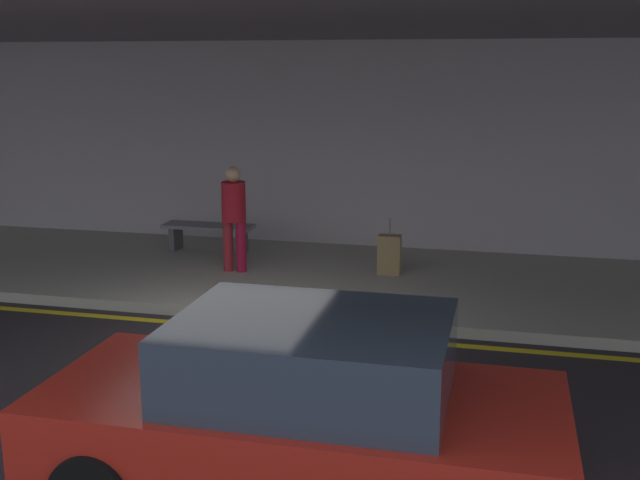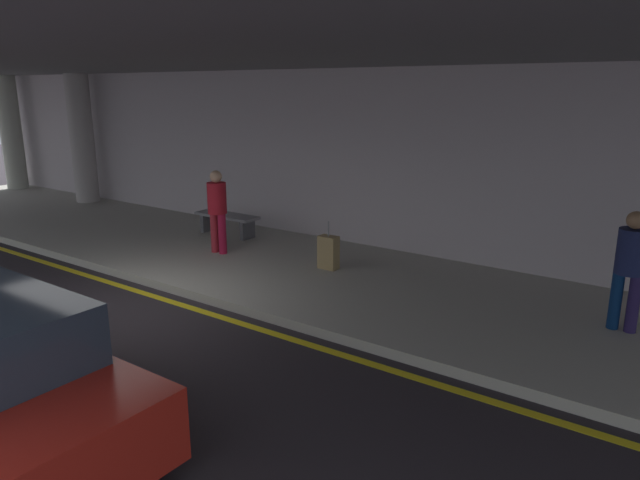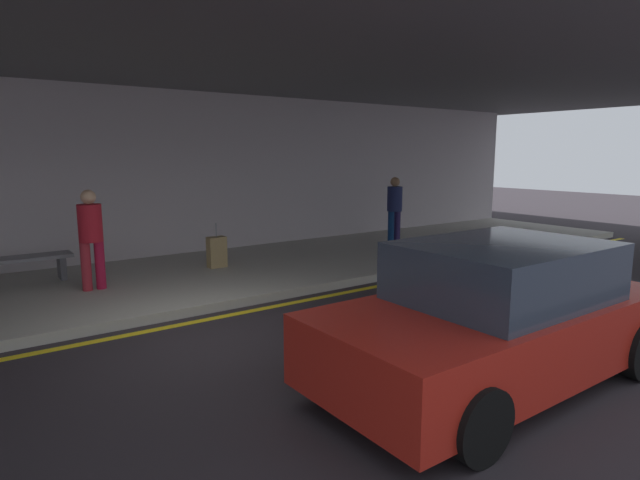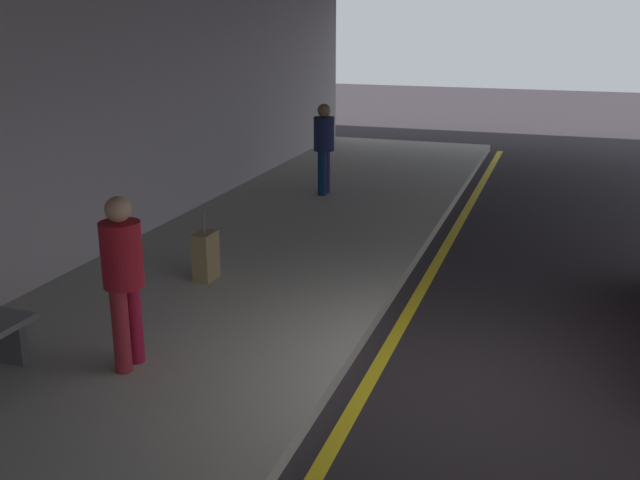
{
  "view_description": "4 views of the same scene",
  "coord_description": "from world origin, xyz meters",
  "px_view_note": "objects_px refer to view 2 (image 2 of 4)",
  "views": [
    {
      "loc": [
        3.33,
        -8.51,
        3.4
      ],
      "look_at": [
        0.98,
        1.22,
        1.13
      ],
      "focal_mm": 43.87,
      "sensor_mm": 36.0,
      "label": 1
    },
    {
      "loc": [
        7.46,
        -5.11,
        3.4
      ],
      "look_at": [
        1.9,
        2.65,
        0.89
      ],
      "focal_mm": 32.57,
      "sensor_mm": 36.0,
      "label": 2
    },
    {
      "loc": [
        -2.72,
        -6.21,
        2.41
      ],
      "look_at": [
        2.68,
        1.3,
        0.88
      ],
      "focal_mm": 29.28,
      "sensor_mm": 36.0,
      "label": 3
    },
    {
      "loc": [
        -6.36,
        -0.85,
        3.4
      ],
      "look_at": [
        1.04,
        1.64,
        1.0
      ],
      "focal_mm": 41.47,
      "sensor_mm": 36.0,
      "label": 4
    }
  ],
  "objects_px": {
    "person_waiting_for_ride": "(217,206)",
    "suitcase_upright_primary": "(328,252)",
    "support_column_far_left": "(11,133)",
    "support_column_left_mid": "(82,139)",
    "bench_metal": "(227,220)",
    "traveler_with_luggage": "(630,263)"
  },
  "relations": [
    {
      "from": "support_column_far_left",
      "to": "traveler_with_luggage",
      "type": "relative_size",
      "value": 2.17
    },
    {
      "from": "person_waiting_for_ride",
      "to": "bench_metal",
      "type": "height_order",
      "value": "person_waiting_for_ride"
    },
    {
      "from": "support_column_far_left",
      "to": "support_column_left_mid",
      "type": "xyz_separation_m",
      "value": [
        4.0,
        0.0,
        0.0
      ]
    },
    {
      "from": "suitcase_upright_primary",
      "to": "bench_metal",
      "type": "bearing_deg",
      "value": 149.9
    },
    {
      "from": "support_column_left_mid",
      "to": "bench_metal",
      "type": "xyz_separation_m",
      "value": [
        6.25,
        -0.55,
        -1.47
      ]
    },
    {
      "from": "support_column_left_mid",
      "to": "traveler_with_luggage",
      "type": "relative_size",
      "value": 2.17
    },
    {
      "from": "bench_metal",
      "to": "support_column_far_left",
      "type": "bearing_deg",
      "value": 176.93
    },
    {
      "from": "person_waiting_for_ride",
      "to": "suitcase_upright_primary",
      "type": "height_order",
      "value": "person_waiting_for_ride"
    },
    {
      "from": "support_column_left_mid",
      "to": "suitcase_upright_primary",
      "type": "distance_m",
      "value": 9.8
    },
    {
      "from": "traveler_with_luggage",
      "to": "bench_metal",
      "type": "distance_m",
      "value": 8.3
    },
    {
      "from": "support_column_far_left",
      "to": "person_waiting_for_ride",
      "type": "relative_size",
      "value": 2.17
    },
    {
      "from": "traveler_with_luggage",
      "to": "support_column_far_left",
      "type": "bearing_deg",
      "value": 140.17
    },
    {
      "from": "support_column_left_mid",
      "to": "suitcase_upright_primary",
      "type": "xyz_separation_m",
      "value": [
        9.59,
        -1.3,
        -1.51
      ]
    },
    {
      "from": "support_column_left_mid",
      "to": "suitcase_upright_primary",
      "type": "height_order",
      "value": "support_column_left_mid"
    },
    {
      "from": "support_column_far_left",
      "to": "person_waiting_for_ride",
      "type": "bearing_deg",
      "value": -8.76
    },
    {
      "from": "traveler_with_luggage",
      "to": "suitcase_upright_primary",
      "type": "height_order",
      "value": "traveler_with_luggage"
    },
    {
      "from": "support_column_left_mid",
      "to": "bench_metal",
      "type": "bearing_deg",
      "value": -5.03
    },
    {
      "from": "person_waiting_for_ride",
      "to": "suitcase_upright_primary",
      "type": "distance_m",
      "value": 2.54
    },
    {
      "from": "support_column_far_left",
      "to": "suitcase_upright_primary",
      "type": "bearing_deg",
      "value": -5.48
    },
    {
      "from": "person_waiting_for_ride",
      "to": "suitcase_upright_primary",
      "type": "bearing_deg",
      "value": -89.29
    },
    {
      "from": "support_column_far_left",
      "to": "traveler_with_luggage",
      "type": "distance_m",
      "value": 18.57
    },
    {
      "from": "support_column_left_mid",
      "to": "suitcase_upright_primary",
      "type": "bearing_deg",
      "value": -7.75
    }
  ]
}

